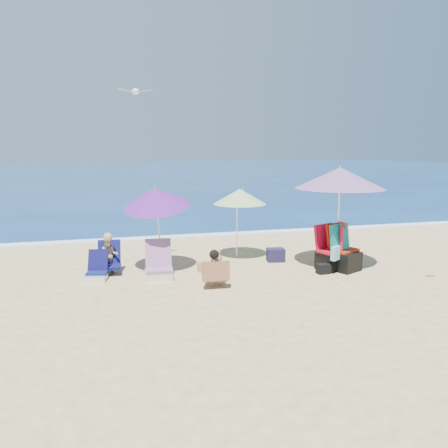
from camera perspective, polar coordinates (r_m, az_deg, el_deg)
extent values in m
plane|color=#D8BC84|center=(9.30, 3.40, -7.64)|extent=(120.00, 120.00, 0.00)
cube|color=navy|center=(53.56, -11.90, 6.62)|extent=(120.00, 80.00, 0.12)
cube|color=white|center=(14.08, -3.09, -1.51)|extent=(120.00, 0.50, 0.04)
cylinder|color=white|center=(10.78, 14.61, 0.48)|extent=(0.05, 0.05, 2.19)
cone|color=#FA218A|center=(10.59, 14.83, 5.80)|extent=(2.40, 2.40, 0.49)
cylinder|color=white|center=(10.49, 14.85, 6.96)|extent=(0.04, 0.04, 0.13)
cylinder|color=white|center=(11.25, 1.68, -0.22)|extent=(0.04, 0.04, 1.65)
cone|color=#4C9617|center=(11.14, 2.05, 3.60)|extent=(1.65, 1.65, 0.39)
cylinder|color=white|center=(11.11, 2.43, 4.48)|extent=(0.03, 0.03, 0.10)
cylinder|color=silver|center=(10.23, -8.44, -1.06)|extent=(0.22, 0.43, 1.70)
cone|color=#B41998|center=(10.07, -8.85, 3.49)|extent=(2.03, 2.06, 0.79)
cylinder|color=silver|center=(10.17, -8.98, 4.65)|extent=(0.05, 0.06, 0.12)
cylinder|color=#BA0D2D|center=(10.26, 14.91, -3.23)|extent=(0.09, 0.09, 1.06)
cone|color=#B0260C|center=(10.17, 15.34, -0.07)|extent=(0.13, 0.13, 0.13)
cube|color=#0D174C|center=(9.86, -16.13, -6.07)|extent=(0.49, 0.45, 0.05)
cube|color=#0C0B41|center=(9.97, -16.03, -4.51)|extent=(0.47, 0.33, 0.45)
cube|color=white|center=(9.81, -16.32, -6.67)|extent=(0.51, 0.47, 0.14)
cube|color=#E76351|center=(9.60, -8.39, -5.90)|extent=(0.60, 0.54, 0.07)
cube|color=#E75153|center=(9.82, -8.55, -3.70)|extent=(0.59, 0.37, 0.60)
cube|color=white|center=(9.65, -8.46, -6.52)|extent=(0.63, 0.56, 0.18)
cube|color=red|center=(10.57, 15.12, -3.26)|extent=(0.78, 0.75, 0.07)
cube|color=#9E160B|center=(10.59, 14.32, -1.51)|extent=(0.62, 0.41, 0.61)
cube|color=black|center=(10.51, 15.52, -4.69)|extent=(0.75, 0.72, 0.43)
cube|color=red|center=(10.43, 14.01, -3.45)|extent=(0.75, 0.71, 0.06)
cube|color=red|center=(10.55, 12.90, -1.60)|extent=(0.61, 0.37, 0.60)
cube|color=black|center=(10.54, 13.72, -4.60)|extent=(0.72, 0.68, 0.42)
cube|color=#0A897D|center=(10.30, 14.76, -1.66)|extent=(0.56, 0.37, 0.60)
cube|color=#7CB6C6|center=(10.11, 14.27, -3.70)|extent=(0.25, 0.21, 0.32)
imported|color=tan|center=(9.00, -0.91, -5.62)|extent=(0.30, 0.21, 0.79)
cube|color=#250D60|center=(9.06, -1.09, -7.05)|extent=(0.46, 0.41, 0.05)
cube|color=#430E64|center=(8.81, -1.06, -6.12)|extent=(0.55, 0.23, 0.40)
sphere|color=black|center=(8.77, -1.31, -3.96)|extent=(0.19, 0.19, 0.19)
imported|color=tan|center=(10.18, -14.70, -3.97)|extent=(0.42, 0.34, 0.83)
cube|color=#0C1145|center=(10.16, -14.69, -5.37)|extent=(0.53, 0.48, 0.06)
cube|color=#0D104A|center=(10.36, -14.68, -3.53)|extent=(0.52, 0.33, 0.54)
sphere|color=tan|center=(10.14, -14.85, -1.67)|extent=(0.20, 0.20, 0.20)
cube|color=#9F875B|center=(10.07, -2.66, -5.59)|extent=(0.26, 0.19, 0.23)
cube|color=#1B1A39|center=(11.03, 6.72, -4.01)|extent=(0.48, 0.39, 0.32)
cube|color=black|center=(10.16, 12.77, -5.69)|extent=(0.30, 0.21, 0.22)
cube|color=#E25C17|center=(10.74, 25.23, -6.11)|extent=(0.20, 0.13, 0.03)
ellipsoid|color=white|center=(10.52, -11.42, 16.51)|extent=(0.19, 0.36, 0.14)
cube|color=#999EA1|center=(10.51, -12.68, 16.58)|extent=(0.36, 0.11, 0.08)
cube|color=gray|center=(10.56, -10.26, 16.63)|extent=(0.36, 0.11, 0.08)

